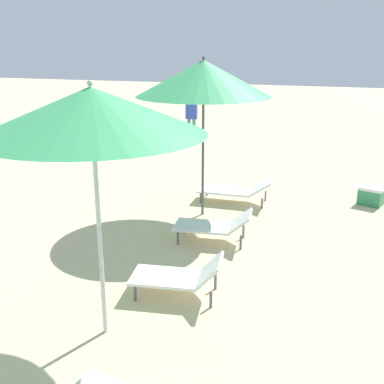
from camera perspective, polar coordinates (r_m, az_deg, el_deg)
umbrella_second at (r=4.89m, az=-12.13°, el=9.61°), size 2.37×2.37×2.88m
lounger_second_shoreside at (r=6.30m, az=-1.61°, el=-10.14°), size 1.29×0.76×0.57m
umbrella_farthest at (r=8.74m, az=1.40°, el=13.66°), size 2.50×2.50×3.01m
lounger_farthest_shoreside at (r=9.94m, az=5.40°, el=0.32°), size 1.61×0.69×0.56m
lounger_farthest_inland at (r=7.94m, az=2.69°, el=-4.04°), size 1.37×0.76×0.56m
person_walking_far at (r=15.50m, az=-0.06°, el=9.67°), size 0.39×0.27×1.79m
cooler_box at (r=10.48m, az=20.94°, el=-0.45°), size 0.56×0.48×0.38m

